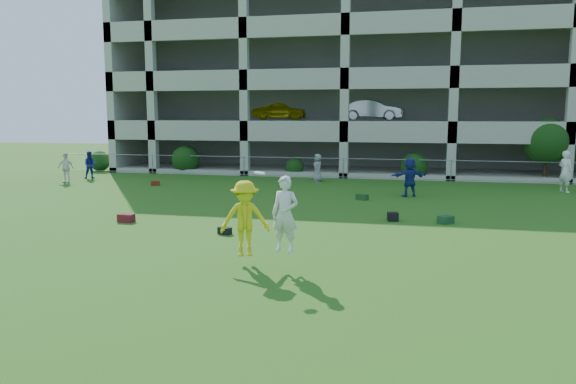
% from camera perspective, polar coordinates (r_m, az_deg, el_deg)
% --- Properties ---
extents(ground, '(100.00, 100.00, 0.00)m').
position_cam_1_polar(ground, '(14.32, -4.26, -7.14)').
color(ground, '#235114').
rests_on(ground, ground).
extents(bystander_a, '(0.97, 0.93, 1.58)m').
position_cam_1_polar(bystander_a, '(34.27, -19.43, 2.60)').
color(bystander_a, navy).
rests_on(bystander_a, ground).
extents(bystander_b, '(0.96, 0.41, 1.62)m').
position_cam_1_polar(bystander_b, '(32.72, -21.66, 2.30)').
color(bystander_b, silver).
rests_on(bystander_b, ground).
extents(bystander_c, '(0.77, 0.89, 1.53)m').
position_cam_1_polar(bystander_c, '(31.03, 3.04, 2.48)').
color(bystander_c, gray).
rests_on(bystander_c, ground).
extents(bystander_d, '(1.71, 1.09, 1.76)m').
position_cam_1_polar(bystander_d, '(25.86, 12.25, 1.47)').
color(bystander_d, navy).
rests_on(bystander_d, ground).
extents(bystander_e, '(0.82, 0.87, 1.99)m').
position_cam_1_polar(bystander_e, '(29.78, 26.36, 1.89)').
color(bystander_e, white).
rests_on(bystander_e, ground).
extents(bag_red_a, '(0.57, 0.33, 0.28)m').
position_cam_1_polar(bag_red_a, '(20.22, -16.12, -2.57)').
color(bag_red_a, '#50190D').
rests_on(bag_red_a, ground).
extents(bag_black_b, '(0.47, 0.39, 0.22)m').
position_cam_1_polar(bag_black_b, '(17.61, -6.45, -3.94)').
color(bag_black_b, black).
rests_on(bag_black_b, ground).
extents(bag_green_c, '(0.60, 0.60, 0.26)m').
position_cam_1_polar(bag_green_c, '(19.93, 15.72, -2.73)').
color(bag_green_c, '#153B16').
rests_on(bag_green_c, ground).
extents(crate_d, '(0.42, 0.42, 0.30)m').
position_cam_1_polar(crate_d, '(19.97, 10.60, -2.48)').
color(crate_d, black).
rests_on(crate_d, ground).
extents(bag_red_f, '(0.53, 0.47, 0.24)m').
position_cam_1_polar(bag_red_f, '(30.06, -13.33, 0.87)').
color(bag_red_f, '#53150E').
rests_on(bag_red_f, ground).
extents(bag_green_g, '(0.58, 0.49, 0.25)m').
position_cam_1_polar(bag_green_g, '(24.61, 7.54, -0.51)').
color(bag_green_g, '#163C1B').
rests_on(bag_green_g, ground).
extents(frisbee_contest, '(2.12, 1.09, 2.14)m').
position_cam_1_polar(frisbee_contest, '(13.71, -3.40, -2.59)').
color(frisbee_contest, '#D2C812').
rests_on(frisbee_contest, ground).
extents(parking_garage, '(30.00, 14.00, 12.00)m').
position_cam_1_polar(parking_garage, '(41.17, 7.30, 11.10)').
color(parking_garage, '#9E998C').
rests_on(parking_garage, ground).
extents(fence, '(36.06, 0.06, 1.20)m').
position_cam_1_polar(fence, '(32.61, 5.63, 2.46)').
color(fence, gray).
rests_on(fence, ground).
extents(shrub_row, '(34.38, 2.52, 3.50)m').
position_cam_1_polar(shrub_row, '(32.98, 13.76, 3.89)').
color(shrub_row, '#163D11').
rests_on(shrub_row, ground).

